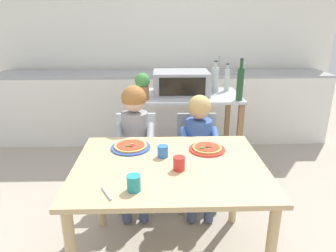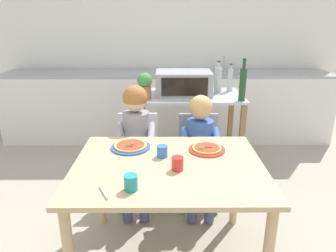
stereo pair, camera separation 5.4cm
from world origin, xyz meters
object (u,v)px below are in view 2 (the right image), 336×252
(dining_table, at_px, (168,178))
(drinking_cup_blue, at_px, (162,151))
(bottle_squat_spirits, at_px, (230,80))
(toaster_oven, at_px, (184,83))
(dining_chair_right, at_px, (198,154))
(child_in_grey_shirt, at_px, (136,134))
(drinking_cup_teal, at_px, (131,183))
(potted_herb_plant, at_px, (145,85))
(serving_spoon, at_px, (103,193))
(bottle_slim_sauce, at_px, (218,80))
(pizza_plate_blue_rimmed, at_px, (131,146))
(kitchen_island_cart, at_px, (189,122))
(dining_chair_left, at_px, (138,153))
(bottle_tall_green_wine, at_px, (243,84))
(child_in_blue_striped_shirt, at_px, (200,141))
(drinking_cup_red, at_px, (177,163))
(pizza_plate_red_rimmed, at_px, (207,149))

(dining_table, xyz_separation_m, drinking_cup_blue, (-0.04, 0.11, 0.14))
(drinking_cup_blue, bearing_deg, bottle_squat_spirits, 62.36)
(toaster_oven, bearing_deg, dining_chair_right, -79.06)
(child_in_grey_shirt, height_order, drinking_cup_teal, child_in_grey_shirt)
(potted_herb_plant, distance_m, serving_spoon, 1.47)
(bottle_slim_sauce, distance_m, pizza_plate_blue_rimmed, 1.38)
(bottle_slim_sauce, distance_m, child_in_grey_shirt, 1.11)
(kitchen_island_cart, xyz_separation_m, dining_chair_left, (-0.48, -0.53, -0.11))
(dining_chair_left, distance_m, serving_spoon, 1.13)
(bottle_slim_sauce, height_order, dining_table, bottle_slim_sauce)
(potted_herb_plant, bearing_deg, toaster_oven, 28.68)
(bottle_tall_green_wine, xyz_separation_m, dining_chair_right, (-0.42, -0.30, -0.56))
(child_in_grey_shirt, bearing_deg, pizza_plate_blue_rimmed, -90.00)
(child_in_blue_striped_shirt, xyz_separation_m, serving_spoon, (-0.61, -0.96, 0.10))
(kitchen_island_cart, xyz_separation_m, pizza_plate_blue_rimmed, (-0.48, -1.02, 0.16))
(bottle_slim_sauce, relative_size, dining_chair_left, 0.40)
(dining_chair_right, bearing_deg, drinking_cup_red, -104.81)
(potted_herb_plant, height_order, child_in_grey_shirt, potted_herb_plant)
(bottle_squat_spirits, xyz_separation_m, dining_chair_right, (-0.38, -0.70, -0.52))
(child_in_blue_striped_shirt, bearing_deg, kitchen_island_cart, 94.35)
(toaster_oven, height_order, bottle_tall_green_wine, bottle_tall_green_wine)
(potted_herb_plant, relative_size, dining_chair_right, 0.31)
(drinking_cup_red, height_order, serving_spoon, drinking_cup_red)
(kitchen_island_cart, distance_m, pizza_plate_blue_rimmed, 1.14)
(dining_table, distance_m, serving_spoon, 0.50)
(child_in_blue_striped_shirt, bearing_deg, drinking_cup_teal, -117.20)
(pizza_plate_blue_rimmed, relative_size, pizza_plate_red_rimmed, 1.11)
(dining_chair_right, bearing_deg, dining_chair_left, 178.49)
(bottle_tall_green_wine, distance_m, drinking_cup_teal, 1.63)
(child_in_blue_striped_shirt, height_order, drinking_cup_blue, child_in_blue_striped_shirt)
(dining_table, bearing_deg, kitchen_island_cart, 80.29)
(toaster_oven, xyz_separation_m, dining_chair_left, (-0.43, -0.55, -0.52))
(bottle_squat_spirits, xyz_separation_m, serving_spoon, (-0.99, -1.77, -0.25))
(toaster_oven, distance_m, bottle_tall_green_wine, 0.59)
(serving_spoon, bearing_deg, dining_chair_right, 60.33)
(toaster_oven, relative_size, pizza_plate_red_rimmed, 2.18)
(child_in_blue_striped_shirt, bearing_deg, dining_chair_right, 90.00)
(pizza_plate_red_rimmed, bearing_deg, potted_herb_plant, 118.57)
(potted_herb_plant, bearing_deg, bottle_squat_spirits, 21.29)
(toaster_oven, xyz_separation_m, bottle_tall_green_wine, (0.53, -0.26, 0.05))
(bottle_tall_green_wine, relative_size, potted_herb_plant, 1.54)
(child_in_grey_shirt, height_order, drinking_cup_blue, child_in_grey_shirt)
(kitchen_island_cart, distance_m, toaster_oven, 0.41)
(dining_chair_right, bearing_deg, pizza_plate_blue_rimmed, -138.38)
(bottle_tall_green_wine, bearing_deg, serving_spoon, -126.73)
(drinking_cup_red, bearing_deg, child_in_grey_shirt, 114.28)
(kitchen_island_cart, height_order, child_in_grey_shirt, child_in_grey_shirt)
(bottle_slim_sauce, relative_size, bottle_tall_green_wine, 0.83)
(kitchen_island_cart, distance_m, drinking_cup_teal, 1.65)
(potted_herb_plant, height_order, dining_chair_left, potted_herb_plant)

